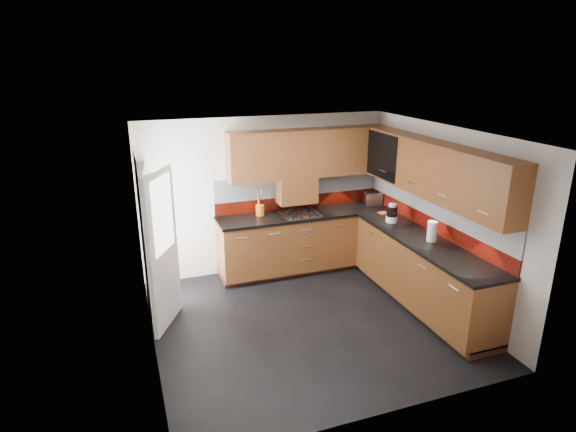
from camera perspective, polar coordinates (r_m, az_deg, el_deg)
name	(u,v)px	position (r m, az deg, el deg)	size (l,w,h in m)	color
room	(310,210)	(5.69, 2.60, 0.75)	(4.00, 3.80, 2.64)	black
base_cabinets	(358,258)	(7.10, 8.30, -4.90)	(2.70, 3.20, 0.95)	brown
countertop	(359,227)	(6.91, 8.43, -1.28)	(2.72, 3.22, 0.04)	black
backsplash	(367,202)	(7.11, 9.29, 1.70)	(2.70, 3.20, 0.54)	maroon
upper_cabinets	(371,161)	(6.81, 9.81, 6.40)	(2.50, 3.20, 0.72)	brown
extractor_hood	(297,190)	(7.37, 1.02, 3.11)	(0.60, 0.33, 0.40)	brown
glass_cabinet	(390,153)	(7.28, 12.05, 7.26)	(0.32, 0.80, 0.66)	black
back_door	(153,243)	(6.17, -15.73, -3.11)	(0.42, 1.19, 2.04)	white
gas_hob	(300,213)	(7.31, 1.46, 0.33)	(0.57, 0.50, 0.04)	silver
utensil_pot	(260,209)	(7.25, -3.36, 0.85)	(0.13, 0.13, 0.46)	#C95F12
toaster	(373,199)	(7.90, 10.04, 2.05)	(0.31, 0.23, 0.20)	silver
food_processor	(392,214)	(7.09, 12.20, 0.26)	(0.16, 0.16, 0.27)	white
paper_towel	(432,231)	(6.49, 16.72, -1.77)	(0.13, 0.13, 0.27)	white
orange_cloth	(383,213)	(7.49, 11.18, 0.36)	(0.13, 0.11, 0.01)	#E35319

